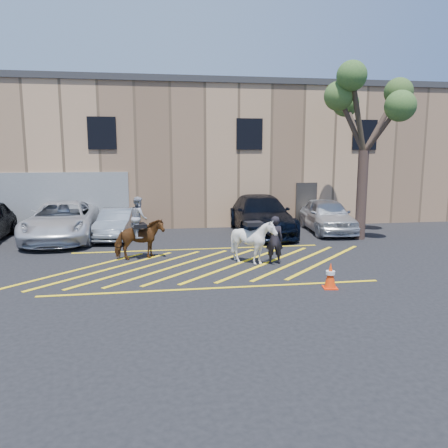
{
  "coord_description": "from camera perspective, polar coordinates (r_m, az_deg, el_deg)",
  "views": [
    {
      "loc": [
        -1.55,
        -14.32,
        3.72
      ],
      "look_at": [
        0.7,
        0.2,
        1.3
      ],
      "focal_mm": 35.0,
      "sensor_mm": 36.0,
      "label": 1
    }
  ],
  "objects": [
    {
      "name": "saddled_white",
      "position": [
        14.64,
        3.86,
        -2.26
      ],
      "size": [
        1.35,
        1.49,
        1.54
      ],
      "color": "silver",
      "rests_on": "ground"
    },
    {
      "name": "warehouse",
      "position": [
        26.36,
        -5.52,
        9.15
      ],
      "size": [
        32.42,
        10.2,
        7.3
      ],
      "color": "tan",
      "rests_on": "ground"
    },
    {
      "name": "ground",
      "position": [
        14.88,
        -2.54,
        -5.14
      ],
      "size": [
        90.0,
        90.0,
        0.0
      ],
      "primitive_type": "plane",
      "color": "black",
      "rests_on": "ground"
    },
    {
      "name": "handler",
      "position": [
        14.77,
        6.6,
        -2.07
      ],
      "size": [
        0.64,
        0.47,
        1.62
      ],
      "primitive_type": "imported",
      "rotation": [
        0.0,
        0.0,
        3.0
      ],
      "color": "black",
      "rests_on": "ground"
    },
    {
      "name": "tree",
      "position": [
        19.64,
        18.06,
        14.67
      ],
      "size": [
        3.99,
        4.37,
        7.31
      ],
      "color": "#443129",
      "rests_on": "ground"
    },
    {
      "name": "car_white_pickup",
      "position": [
        19.9,
        -20.39,
        0.38
      ],
      "size": [
        2.9,
        5.99,
        1.64
      ],
      "primitive_type": "imported",
      "rotation": [
        0.0,
        0.0,
        0.03
      ],
      "color": "silver",
      "rests_on": "ground"
    },
    {
      "name": "car_white_suv",
      "position": [
        21.13,
        13.29,
        1.11
      ],
      "size": [
        2.24,
        4.75,
        1.57
      ],
      "primitive_type": "imported",
      "rotation": [
        0.0,
        0.0,
        -0.09
      ],
      "color": "silver",
      "rests_on": "ground"
    },
    {
      "name": "car_silver_sedan",
      "position": [
        19.63,
        -13.77,
        0.07
      ],
      "size": [
        1.86,
        4.07,
        1.29
      ],
      "primitive_type": "imported",
      "rotation": [
        0.0,
        0.0,
        -0.13
      ],
      "color": "gray",
      "rests_on": "ground"
    },
    {
      "name": "traffic_cone",
      "position": [
        12.47,
        13.72,
        -6.53
      ],
      "size": [
        0.43,
        0.43,
        0.73
      ],
      "color": "#FF2F0A",
      "rests_on": "ground"
    },
    {
      "name": "mounted_bay",
      "position": [
        15.52,
        -11.02,
        -1.32
      ],
      "size": [
        1.81,
        1.13,
        2.21
      ],
      "color": "#5A3415",
      "rests_on": "ground"
    },
    {
      "name": "car_blue_suv",
      "position": [
        20.29,
        4.83,
        1.22
      ],
      "size": [
        2.59,
        6.02,
        1.73
      ],
      "primitive_type": "imported",
      "rotation": [
        0.0,
        0.0,
        -0.03
      ],
      "color": "black",
      "rests_on": "ground"
    },
    {
      "name": "hatching_zone",
      "position": [
        14.59,
        -2.41,
        -5.41
      ],
      "size": [
        12.6,
        5.12,
        0.01
      ],
      "color": "yellow",
      "rests_on": "ground"
    }
  ]
}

